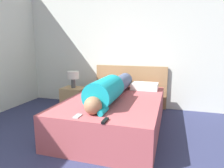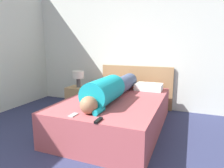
{
  "view_description": "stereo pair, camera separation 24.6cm",
  "coord_description": "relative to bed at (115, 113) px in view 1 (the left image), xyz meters",
  "views": [
    {
      "loc": [
        0.9,
        -0.38,
        1.28
      ],
      "look_at": [
        0.09,
        2.33,
        0.73
      ],
      "focal_mm": 32.0,
      "sensor_mm": 36.0,
      "label": 1
    },
    {
      "loc": [
        1.14,
        -0.3,
        1.28
      ],
      "look_at": [
        0.09,
        2.33,
        0.73
      ],
      "focal_mm": 32.0,
      "sensor_mm": 36.0,
      "label": 2
    }
  ],
  "objects": [
    {
      "name": "person_lying",
      "position": [
        -0.04,
        -0.07,
        0.4
      ],
      "size": [
        0.36,
        1.8,
        0.36
      ],
      "color": "#936B4C",
      "rests_on": "bed"
    },
    {
      "name": "wall_back",
      "position": [
        -0.09,
        1.26,
        1.06
      ],
      "size": [
        5.69,
        0.06,
        2.6
      ],
      "color": "silver",
      "rests_on": "ground_plane"
    },
    {
      "name": "cell_phone",
      "position": [
        -0.18,
        -0.91,
        0.25
      ],
      "size": [
        0.06,
        0.13,
        0.01
      ],
      "color": "#B2B7BC",
      "rests_on": "bed"
    },
    {
      "name": "pillow_near_headboard",
      "position": [
        -0.31,
        0.76,
        0.31
      ],
      "size": [
        0.5,
        0.31,
        0.13
      ],
      "color": "white",
      "rests_on": "bed"
    },
    {
      "name": "tv_remote",
      "position": [
        0.17,
        -0.96,
        0.25
      ],
      "size": [
        0.04,
        0.15,
        0.02
      ],
      "color": "black",
      "rests_on": "bed"
    },
    {
      "name": "nightstand",
      "position": [
        -1.03,
        0.61,
        -0.01
      ],
      "size": [
        0.44,
        0.36,
        0.46
      ],
      "color": "tan",
      "rests_on": "ground_plane"
    },
    {
      "name": "table_lamp",
      "position": [
        -1.03,
        0.61,
        0.45
      ],
      "size": [
        0.22,
        0.22,
        0.32
      ],
      "color": "#4C4C51",
      "rests_on": "nightstand"
    },
    {
      "name": "bed",
      "position": [
        0.0,
        0.0,
        0.0
      ],
      "size": [
        1.37,
        2.06,
        0.48
      ],
      "color": "#A84C51",
      "rests_on": "ground_plane"
    },
    {
      "name": "pillow_second",
      "position": [
        0.35,
        0.76,
        0.3
      ],
      "size": [
        0.48,
        0.31,
        0.12
      ],
      "color": "white",
      "rests_on": "bed"
    },
    {
      "name": "headboard",
      "position": [
        0.0,
        1.19,
        0.19
      ],
      "size": [
        1.49,
        0.04,
        0.87
      ],
      "color": "#A37A51",
      "rests_on": "ground_plane"
    }
  ]
}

